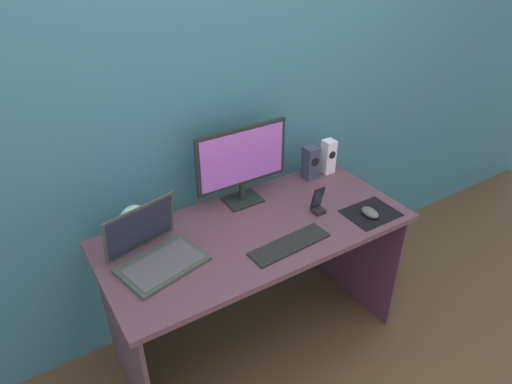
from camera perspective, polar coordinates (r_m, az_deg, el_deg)
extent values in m
plane|color=brown|center=(2.63, 0.06, -17.84)|extent=(8.00, 8.00, 0.00)
cube|color=#356F7C|center=(2.20, -5.80, 11.55)|extent=(6.00, 0.04, 2.50)
cube|color=#583742|center=(2.12, 0.07, -4.82)|extent=(1.44, 0.66, 0.03)
cube|color=#533A46|center=(2.20, -15.97, -18.29)|extent=(0.02, 0.62, 0.73)
cube|color=#553046|center=(2.70, 12.46, -6.52)|extent=(0.02, 0.62, 0.73)
cube|color=black|center=(2.30, -1.68, -0.98)|extent=(0.18, 0.14, 0.01)
cylinder|color=black|center=(2.28, -1.70, 0.10)|extent=(0.04, 0.04, 0.09)
cube|color=black|center=(2.18, -1.78, 4.45)|extent=(0.48, 0.02, 0.30)
cube|color=#A559BF|center=(2.17, -1.65, 4.35)|extent=(0.45, 0.00, 0.26)
cube|color=white|center=(2.55, 9.01, 4.42)|extent=(0.07, 0.06, 0.19)
cylinder|color=black|center=(2.52, 9.55, 4.58)|extent=(0.04, 0.00, 0.04)
cube|color=#353C4C|center=(2.48, 6.83, 3.65)|extent=(0.07, 0.07, 0.18)
cylinder|color=black|center=(2.44, 7.42, 3.74)|extent=(0.05, 0.00, 0.05)
cube|color=#344237|center=(1.94, -11.63, -8.86)|extent=(0.38, 0.31, 0.02)
cube|color=#47474C|center=(1.93, -11.46, -8.81)|extent=(0.34, 0.24, 0.00)
cube|color=#344237|center=(1.96, -14.30, -4.33)|extent=(0.34, 0.12, 0.22)
cube|color=#1E2333|center=(1.96, -14.23, -4.37)|extent=(0.31, 0.11, 0.20)
sphere|color=silver|center=(2.11, -14.82, -3.55)|extent=(0.15, 0.15, 0.15)
cube|color=black|center=(2.02, 4.23, -6.56)|extent=(0.39, 0.13, 0.01)
cube|color=black|center=(2.28, 14.17, -2.58)|extent=(0.25, 0.20, 0.00)
ellipsoid|color=#4E524B|center=(2.25, 14.07, -2.50)|extent=(0.06, 0.10, 0.04)
cube|color=black|center=(2.23, 7.81, -2.35)|extent=(0.06, 0.05, 0.02)
cube|color=black|center=(2.20, 7.71, -0.71)|extent=(0.06, 0.04, 0.12)
cube|color=#1E2333|center=(2.20, 7.80, -0.74)|extent=(0.05, 0.02, 0.10)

